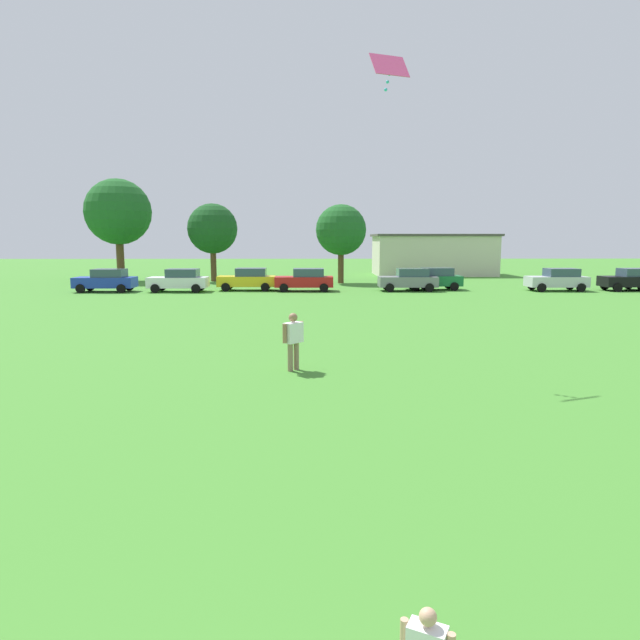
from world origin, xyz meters
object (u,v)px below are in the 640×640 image
(adult_bystander, at_px, (293,337))
(parked_car_silver_6, at_px, (558,279))
(parked_car_white_1, at_px, (179,280))
(kite, at_px, (389,67))
(parked_car_gray_4, at_px, (409,280))
(tree_far_right, at_px, (341,230))
(parked_car_green_5, at_px, (434,279))
(tree_far_left, at_px, (118,212))
(parked_car_yellow_2, at_px, (248,279))
(parked_car_black_7, at_px, (632,279))
(parked_car_blue_0, at_px, (106,280))
(tree_center, at_px, (213,229))
(parked_car_red_3, at_px, (305,280))

(adult_bystander, xyz_separation_m, parked_car_silver_6, (19.01, 25.18, -0.16))
(parked_car_white_1, distance_m, parked_car_silver_6, 28.13)
(kite, bearing_deg, parked_car_gray_4, 78.24)
(parked_car_silver_6, relative_size, tree_far_right, 0.63)
(parked_car_green_5, distance_m, tree_far_left, 29.16)
(parked_car_yellow_2, height_order, parked_car_black_7, same)
(parked_car_white_1, xyz_separation_m, parked_car_gray_4, (16.98, 0.35, 0.00))
(parked_car_white_1, relative_size, parked_car_gray_4, 1.00)
(parked_car_green_5, height_order, tree_far_right, tree_far_right)
(parked_car_white_1, bearing_deg, parked_car_blue_0, -0.38)
(adult_bystander, height_order, parked_car_gray_4, adult_bystander)
(kite, bearing_deg, adult_bystander, -156.69)
(tree_far_left, distance_m, tree_center, 8.85)
(parked_car_blue_0, xyz_separation_m, parked_car_white_1, (5.36, -0.04, 0.00))
(kite, height_order, tree_center, kite)
(parked_car_green_5, relative_size, tree_far_right, 0.63)
(adult_bystander, height_order, parked_car_red_3, adult_bystander)
(parked_car_gray_4, relative_size, parked_car_green_5, 1.00)
(parked_car_red_3, distance_m, parked_car_silver_6, 18.89)
(parked_car_white_1, distance_m, tree_far_right, 15.06)
(parked_car_blue_0, xyz_separation_m, tree_far_left, (-2.57, 10.91, 5.42))
(parked_car_yellow_2, xyz_separation_m, parked_car_silver_6, (23.22, -0.79, 0.00))
(parked_car_white_1, distance_m, parked_car_black_7, 33.77)
(parked_car_red_3, relative_size, tree_center, 0.61)
(parked_car_black_7, bearing_deg, parked_car_yellow_2, -1.52)
(tree_center, xyz_separation_m, tree_far_right, (11.55, -2.45, -0.14))
(parked_car_yellow_2, xyz_separation_m, parked_car_black_7, (28.86, -0.77, 0.00))
(parked_car_yellow_2, relative_size, parked_car_gray_4, 1.00)
(parked_car_yellow_2, xyz_separation_m, parked_car_green_5, (14.15, 0.28, 0.00))
(parked_car_blue_0, height_order, tree_center, tree_center)
(parked_car_blue_0, bearing_deg, parked_car_black_7, -179.66)
(parked_car_black_7, height_order, tree_far_right, tree_far_right)
(parked_car_yellow_2, bearing_deg, parked_car_black_7, 178.48)
(parked_car_green_5, xyz_separation_m, parked_car_black_7, (14.71, -1.04, 0.00))
(kite, distance_m, parked_car_red_3, 25.55)
(parked_car_silver_6, distance_m, tree_center, 29.41)
(kite, xyz_separation_m, parked_car_white_1, (-11.97, 23.70, -8.00))
(parked_car_yellow_2, height_order, tree_far_left, tree_far_left)
(parked_car_gray_4, relative_size, parked_car_black_7, 1.00)
(parked_car_white_1, bearing_deg, parked_car_green_5, -176.07)
(parked_car_white_1, bearing_deg, parked_car_red_3, -177.50)
(parked_car_yellow_2, xyz_separation_m, tree_far_right, (7.40, 6.79, 3.76))
(parked_car_green_5, xyz_separation_m, tree_far_left, (-26.99, 9.64, 5.42))
(tree_far_left, bearing_deg, parked_car_green_5, -19.66)
(kite, distance_m, parked_car_yellow_2, 26.94)
(adult_bystander, relative_size, parked_car_yellow_2, 0.40)
(parked_car_yellow_2, bearing_deg, parked_car_red_3, 171.74)
(kite, distance_m, tree_far_right, 31.81)
(tree_center, bearing_deg, parked_car_gray_4, -31.44)
(parked_car_yellow_2, distance_m, parked_car_gray_4, 12.10)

